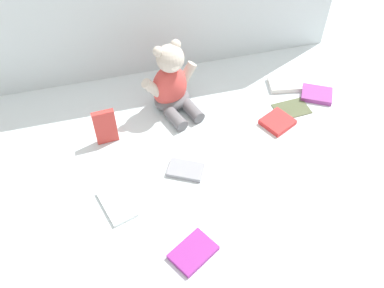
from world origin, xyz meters
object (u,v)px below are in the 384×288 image
at_px(book_case_1, 284,84).
at_px(book_case_7, 193,252).
at_px(teddy_bear, 171,85).
at_px(book_case_0, 277,121).
at_px(book_case_3, 117,204).
at_px(book_case_4, 292,108).
at_px(book_case_6, 317,94).
at_px(book_case_2, 105,127).
at_px(book_case_5, 186,170).

distance_m(book_case_1, book_case_7, 0.79).
bearing_deg(teddy_bear, book_case_0, -47.10).
relative_size(book_case_3, book_case_4, 1.11).
relative_size(teddy_bear, book_case_1, 2.26).
bearing_deg(book_case_7, book_case_4, -77.19).
xyz_separation_m(book_case_0, book_case_6, (0.20, 0.09, -0.00)).
xyz_separation_m(book_case_1, book_case_7, (-0.52, -0.60, -0.00)).
xyz_separation_m(book_case_2, book_case_4, (0.67, -0.02, -0.06)).
distance_m(book_case_0, book_case_4, 0.10).
relative_size(teddy_bear, book_case_5, 2.37).
relative_size(book_case_1, book_case_3, 0.85).
distance_m(book_case_1, book_case_4, 0.13).
relative_size(book_case_2, book_case_5, 1.14).
relative_size(book_case_0, book_case_3, 0.72).
xyz_separation_m(book_case_4, book_case_7, (-0.50, -0.47, 0.00)).
bearing_deg(book_case_0, book_case_4, 97.03).
relative_size(book_case_1, book_case_7, 0.95).
distance_m(teddy_bear, book_case_7, 0.61).
height_order(teddy_bear, book_case_6, teddy_bear).
height_order(book_case_1, book_case_5, book_case_1).
relative_size(book_case_3, book_case_6, 1.24).
bearing_deg(book_case_4, book_case_6, 105.45).
relative_size(book_case_1, book_case_5, 1.05).
bearing_deg(teddy_bear, book_case_7, -116.06).
bearing_deg(book_case_0, book_case_5, -97.25).
distance_m(book_case_2, book_case_3, 0.28).
bearing_deg(book_case_4, book_case_7, -50.75).
bearing_deg(book_case_6, book_case_0, 144.26).
distance_m(book_case_2, book_case_6, 0.80).
height_order(teddy_bear, book_case_7, teddy_bear).
height_order(teddy_bear, book_case_5, teddy_bear).
bearing_deg(book_case_3, book_case_6, 3.83).
bearing_deg(book_case_5, book_case_0, -43.16).
bearing_deg(book_case_6, teddy_bear, 109.49).
distance_m(teddy_bear, book_case_6, 0.56).
bearing_deg(teddy_bear, book_case_6, -28.12).
xyz_separation_m(book_case_0, book_case_5, (-0.37, -0.13, -0.00)).
relative_size(book_case_0, book_case_2, 0.78).
bearing_deg(book_case_4, book_case_3, -73.51).
height_order(book_case_0, book_case_3, book_case_0).
bearing_deg(book_case_1, book_case_4, -1.16).
distance_m(book_case_6, book_case_7, 0.80).
relative_size(teddy_bear, book_case_6, 2.39).
height_order(teddy_bear, book_case_1, teddy_bear).
distance_m(book_case_4, book_case_6, 0.13).
height_order(book_case_0, book_case_5, book_case_0).
bearing_deg(teddy_bear, book_case_4, -36.04).
height_order(teddy_bear, book_case_3, teddy_bear).
bearing_deg(book_case_6, book_case_2, 120.39).
height_order(book_case_0, book_case_4, book_case_0).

